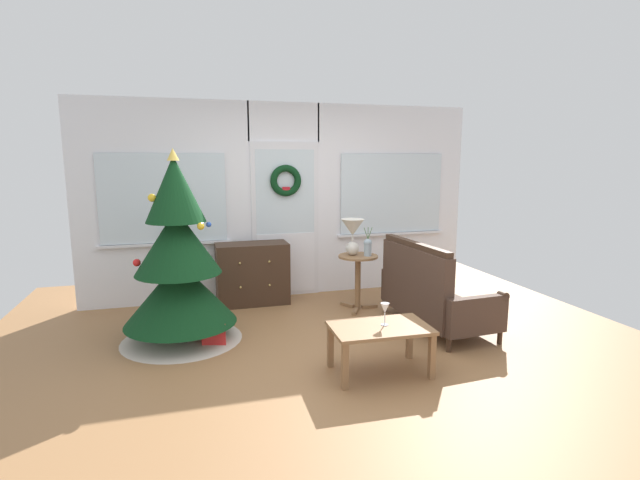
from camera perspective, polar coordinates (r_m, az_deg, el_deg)
ground_plane at (r=4.66m, az=1.31°, el=-13.35°), size 6.76×6.76×0.00m
back_wall_with_door at (r=6.33m, az=-4.27°, el=4.74°), size 5.20×0.19×2.55m
christmas_tree at (r=4.95m, az=-16.61°, el=-3.27°), size 1.21×1.21×1.93m
dresser_cabinet at (r=6.11m, az=-8.12°, el=-4.00°), size 0.90×0.45×0.78m
settee_sofa at (r=5.33m, az=13.05°, el=-6.36°), size 0.80×1.46×0.96m
side_table at (r=5.80m, az=4.57°, el=-3.74°), size 0.50×0.48×0.68m
table_lamp at (r=5.73m, az=3.93°, el=0.98°), size 0.28×0.28×0.44m
flower_vase at (r=5.72m, az=5.76°, el=-0.76°), size 0.11×0.10×0.35m
coffee_table at (r=4.16m, az=7.22°, el=-11.03°), size 0.86×0.55×0.42m
wine_glass at (r=4.13m, az=7.81°, el=-8.24°), size 0.08×0.08×0.20m
gift_box at (r=4.93m, az=-12.72°, el=-10.84°), size 0.23×0.21×0.23m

